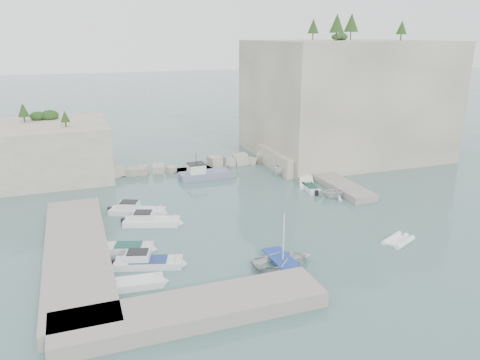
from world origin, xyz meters
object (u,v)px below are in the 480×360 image
object	(u,v)px
motorboat_d	(149,266)
tender_east_c	(306,184)
tender_east_a	(334,197)
rowboat	(283,265)
motorboat_e	(139,286)
motorboat_b	(152,224)
motorboat_c	(129,251)
motorboat_a	(138,214)
tender_east_d	(287,174)
inflatable_dinghy	(398,242)
tender_east_b	(311,191)
work_boat	(207,178)

from	to	relation	value
motorboat_d	tender_east_c	world-z (taller)	motorboat_d
motorboat_d	tender_east_a	bearing A→B (deg)	39.36
rowboat	motorboat_e	bearing A→B (deg)	84.72
motorboat_b	motorboat_c	bearing A→B (deg)	-99.67
motorboat_a	tender_east_d	xyz separation A→B (m)	(20.88, 7.68, 0.00)
inflatable_dinghy	tender_east_d	size ratio (longest dim) A/B	0.75
tender_east_b	work_boat	size ratio (longest dim) A/B	0.49
motorboat_a	inflatable_dinghy	bearing A→B (deg)	-11.14
motorboat_b	tender_east_b	size ratio (longest dim) A/B	1.51
work_boat	tender_east_b	bearing A→B (deg)	-44.66
tender_east_d	rowboat	bearing A→B (deg)	143.38
motorboat_d	tender_east_a	distance (m)	24.65
inflatable_dinghy	tender_east_d	distance (m)	22.78
tender_east_d	motorboat_a	bearing A→B (deg)	99.82
tender_east_a	tender_east_d	distance (m)	10.27
rowboat	work_boat	xyz separation A→B (m)	(0.98, 25.34, 0.00)
motorboat_a	motorboat_d	xyz separation A→B (m)	(-0.82, -11.96, 0.00)
inflatable_dinghy	tender_east_b	bearing A→B (deg)	66.34
tender_east_a	work_boat	xyz separation A→B (m)	(-11.54, 12.35, 0.00)
motorboat_b	tender_east_a	size ratio (longest dim) A/B	1.73
motorboat_c	tender_east_a	xyz separation A→B (m)	(23.93, 6.06, 0.00)
motorboat_d	motorboat_e	world-z (taller)	motorboat_d
motorboat_e	tender_east_c	world-z (taller)	same
motorboat_d	tender_east_c	bearing A→B (deg)	50.96
rowboat	tender_east_b	xyz separation A→B (m)	(11.17, 16.03, 0.00)
motorboat_c	inflatable_dinghy	bearing A→B (deg)	2.55
motorboat_a	motorboat_e	bearing A→B (deg)	-73.12
inflatable_dinghy	work_boat	world-z (taller)	work_boat
motorboat_e	tender_east_d	xyz separation A→B (m)	(22.87, 22.53, 0.00)
motorboat_d	inflatable_dinghy	size ratio (longest dim) A/B	1.79
tender_east_b	motorboat_c	bearing A→B (deg)	120.62
tender_east_d	work_boat	xyz separation A→B (m)	(-10.47, 2.13, 0.00)
motorboat_e	tender_east_d	distance (m)	32.11
motorboat_d	tender_east_b	size ratio (longest dim) A/B	1.52
motorboat_d	tender_east_b	xyz separation A→B (m)	(21.42, 12.45, 0.00)
motorboat_a	motorboat_d	bearing A→B (deg)	-69.42
motorboat_b	tender_east_b	world-z (taller)	motorboat_b
motorboat_e	work_boat	world-z (taller)	work_boat
motorboat_b	tender_east_b	distance (m)	20.07
motorboat_d	inflatable_dinghy	world-z (taller)	motorboat_d
motorboat_d	work_boat	xyz separation A→B (m)	(11.24, 21.76, 0.00)
motorboat_c	motorboat_e	size ratio (longest dim) A/B	1.14
inflatable_dinghy	work_boat	size ratio (longest dim) A/B	0.42
motorboat_c	tender_east_a	distance (m)	24.69
rowboat	tender_east_a	world-z (taller)	tender_east_a
tender_east_c	work_boat	bearing A→B (deg)	83.73
tender_east_d	tender_east_c	bearing A→B (deg)	174.39
motorboat_a	work_boat	size ratio (longest dim) A/B	0.78
motorboat_d	work_boat	distance (m)	24.49
tender_east_b	work_boat	distance (m)	13.80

